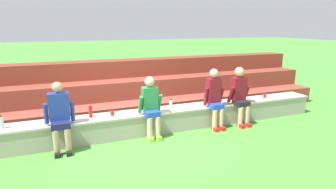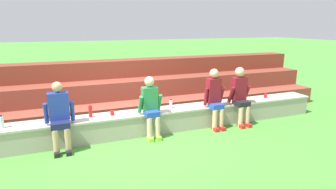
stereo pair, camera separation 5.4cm
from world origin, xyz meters
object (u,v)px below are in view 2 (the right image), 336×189
at_px(water_bottle_near_left, 2,122).
at_px(plastic_cup_right_end, 112,113).
at_px(person_left_of_center, 151,106).
at_px(water_bottle_near_right, 171,104).
at_px(water_bottle_mid_left, 90,111).
at_px(plastic_cup_left_end, 265,96).
at_px(person_right_of_center, 240,94).
at_px(person_far_left, 60,115).
at_px(person_center, 215,97).

distance_m(water_bottle_near_left, plastic_cup_right_end, 2.07).
relative_size(person_left_of_center, plastic_cup_right_end, 12.83).
distance_m(water_bottle_near_right, plastic_cup_right_end, 1.38).
xyz_separation_m(person_left_of_center, water_bottle_mid_left, (-1.23, 0.33, -0.09)).
xyz_separation_m(water_bottle_near_left, water_bottle_near_right, (3.45, 0.06, -0.02)).
xyz_separation_m(person_left_of_center, plastic_cup_right_end, (-0.78, 0.29, -0.16)).
xyz_separation_m(water_bottle_near_right, plastic_cup_left_end, (2.70, -0.03, -0.05)).
bearing_deg(person_left_of_center, water_bottle_mid_left, 165.12).
bearing_deg(person_right_of_center, person_far_left, 179.80).
bearing_deg(plastic_cup_right_end, water_bottle_near_right, 1.57).
bearing_deg(water_bottle_mid_left, person_far_left, -152.12).
bearing_deg(person_left_of_center, water_bottle_near_right, 28.52).
xyz_separation_m(water_bottle_near_right, plastic_cup_right_end, (-1.37, -0.04, -0.05)).
bearing_deg(person_center, person_far_left, -179.96).
height_order(person_far_left, water_bottle_near_right, person_far_left).
height_order(person_right_of_center, water_bottle_near_left, person_right_of_center).
xyz_separation_m(person_left_of_center, person_center, (1.58, 0.01, 0.04)).
relative_size(person_right_of_center, plastic_cup_right_end, 13.60).
relative_size(person_center, plastic_cup_left_end, 13.30).
xyz_separation_m(person_center, water_bottle_near_left, (-4.43, 0.26, -0.13)).
relative_size(water_bottle_near_left, water_bottle_mid_left, 0.96).
bearing_deg(water_bottle_mid_left, person_right_of_center, -5.45).
bearing_deg(plastic_cup_right_end, person_center, -6.71).
bearing_deg(water_bottle_near_right, water_bottle_near_left, -179.05).
height_order(water_bottle_mid_left, water_bottle_near_right, water_bottle_mid_left).
height_order(person_far_left, person_center, person_center).
height_order(person_right_of_center, water_bottle_near_right, person_right_of_center).
distance_m(person_center, water_bottle_near_right, 1.04).
relative_size(water_bottle_near_right, plastic_cup_right_end, 2.05).
bearing_deg(person_right_of_center, water_bottle_near_left, 176.94).
xyz_separation_m(person_right_of_center, water_bottle_near_left, (-5.12, 0.27, -0.14)).
bearing_deg(person_far_left, plastic_cup_right_end, 14.89).
xyz_separation_m(water_bottle_near_left, plastic_cup_left_end, (6.15, 0.03, -0.07)).
distance_m(water_bottle_mid_left, water_bottle_near_right, 1.82).
relative_size(person_far_left, water_bottle_near_left, 5.35).
relative_size(person_center, person_right_of_center, 1.00).
distance_m(person_right_of_center, plastic_cup_left_end, 1.09).
relative_size(person_far_left, person_center, 0.96).
bearing_deg(plastic_cup_left_end, water_bottle_mid_left, 179.59).
bearing_deg(water_bottle_near_right, water_bottle_mid_left, 179.92).
height_order(water_bottle_near_left, water_bottle_near_right, water_bottle_near_left).
height_order(plastic_cup_right_end, plastic_cup_left_end, plastic_cup_left_end).
bearing_deg(water_bottle_near_left, person_center, -3.33).
relative_size(plastic_cup_right_end, plastic_cup_left_end, 0.98).
distance_m(person_center, water_bottle_mid_left, 2.82).
distance_m(person_left_of_center, person_center, 1.58).
distance_m(person_center, plastic_cup_left_end, 1.76).
distance_m(water_bottle_near_right, plastic_cup_left_end, 2.70).
relative_size(person_right_of_center, water_bottle_mid_left, 5.41).
relative_size(person_center, water_bottle_near_left, 5.59).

